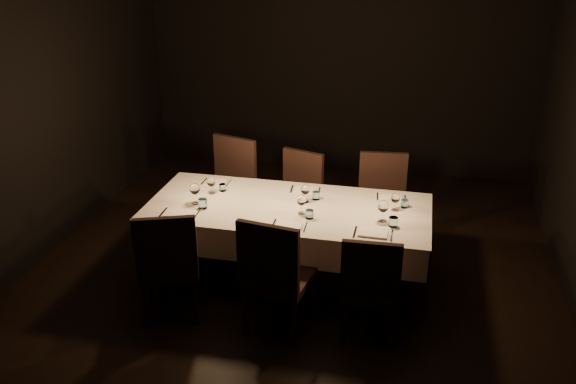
% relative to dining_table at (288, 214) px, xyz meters
% --- Properties ---
extents(room, '(5.01, 6.01, 3.01)m').
position_rel_dining_table_xyz_m(room, '(0.00, 0.00, 0.81)').
color(room, black).
rests_on(room, ground).
extents(dining_table, '(2.52, 1.12, 0.76)m').
position_rel_dining_table_xyz_m(dining_table, '(0.00, 0.00, 0.00)').
color(dining_table, black).
rests_on(dining_table, ground).
extents(chair_near_left, '(0.62, 0.62, 1.01)m').
position_rel_dining_table_xyz_m(chair_near_left, '(-0.82, -0.81, -0.14)').
color(chair_near_left, black).
rests_on(chair_near_left, ground).
extents(place_setting_near_left, '(0.36, 0.42, 0.20)m').
position_rel_dining_table_xyz_m(place_setting_near_left, '(-0.82, -0.22, 0.15)').
color(place_setting_near_left, white).
rests_on(place_setting_near_left, dining_table).
extents(chair_near_center, '(0.57, 0.57, 1.05)m').
position_rel_dining_table_xyz_m(chair_near_center, '(0.08, -0.82, -0.12)').
color(chair_near_center, black).
rests_on(chair_near_center, ground).
extents(place_setting_near_center, '(0.32, 0.40, 0.18)m').
position_rel_dining_table_xyz_m(place_setting_near_center, '(0.15, -0.22, 0.14)').
color(place_setting_near_center, white).
rests_on(place_setting_near_center, dining_table).
extents(chair_near_right, '(0.47, 0.47, 0.94)m').
position_rel_dining_table_xyz_m(chair_near_right, '(0.82, -0.75, -0.17)').
color(chair_near_right, black).
rests_on(chair_near_right, ground).
extents(place_setting_near_right, '(0.34, 0.41, 0.19)m').
position_rel_dining_table_xyz_m(place_setting_near_right, '(0.85, -0.22, 0.15)').
color(place_setting_near_right, white).
rests_on(place_setting_near_right, dining_table).
extents(chair_far_left, '(0.63, 0.63, 1.05)m').
position_rel_dining_table_xyz_m(chair_far_left, '(-0.81, 0.80, -0.12)').
color(chair_far_left, black).
rests_on(chair_far_left, ground).
extents(place_setting_far_left, '(0.29, 0.39, 0.16)m').
position_rel_dining_table_xyz_m(place_setting_far_left, '(-0.75, 0.22, 0.14)').
color(place_setting_far_left, white).
rests_on(place_setting_far_left, dining_table).
extents(chair_far_center, '(0.58, 0.58, 0.95)m').
position_rel_dining_table_xyz_m(chair_far_center, '(-0.08, 0.83, -0.16)').
color(chair_far_center, black).
rests_on(chair_far_center, ground).
extents(place_setting_far_center, '(0.32, 0.40, 0.17)m').
position_rel_dining_table_xyz_m(place_setting_far_center, '(0.14, 0.22, 0.14)').
color(place_setting_far_center, white).
rests_on(place_setting_far_center, dining_table).
extents(chair_far_right, '(0.53, 0.53, 1.00)m').
position_rel_dining_table_xyz_m(chair_far_right, '(0.78, 0.83, -0.14)').
color(chair_far_right, black).
rests_on(chair_far_right, ground).
extents(place_setting_far_right, '(0.30, 0.39, 0.16)m').
position_rel_dining_table_xyz_m(place_setting_far_right, '(0.94, 0.22, 0.14)').
color(place_setting_far_right, white).
rests_on(place_setting_far_right, dining_table).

